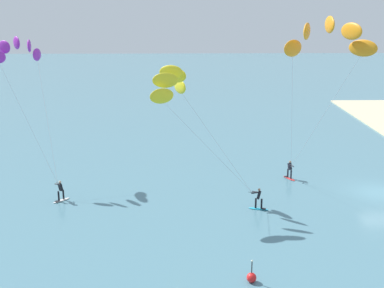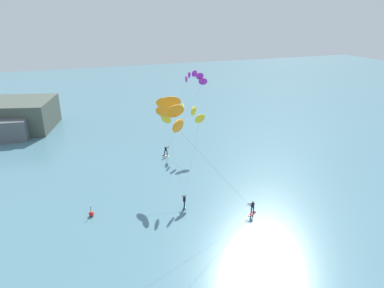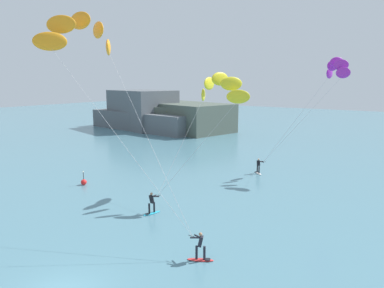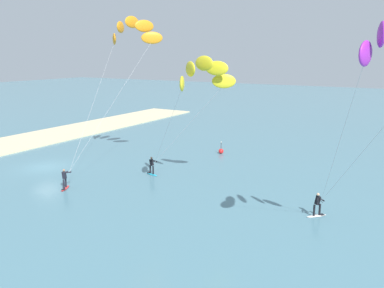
{
  "view_description": "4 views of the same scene",
  "coord_description": "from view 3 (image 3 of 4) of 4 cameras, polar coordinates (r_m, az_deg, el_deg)",
  "views": [
    {
      "loc": [
        -38.62,
        16.25,
        15.08
      ],
      "look_at": [
        -2.88,
        15.48,
        5.07
      ],
      "focal_mm": 47.15,
      "sensor_mm": 36.0,
      "label": 1
    },
    {
      "loc": [
        -13.89,
        -22.09,
        21.57
      ],
      "look_at": [
        -1.24,
        13.53,
        6.61
      ],
      "focal_mm": 31.96,
      "sensor_mm": 36.0,
      "label": 2
    },
    {
      "loc": [
        13.17,
        -8.4,
        9.96
      ],
      "look_at": [
        -2.78,
        15.18,
        4.73
      ],
      "focal_mm": 32.24,
      "sensor_mm": 36.0,
      "label": 3
    },
    {
      "loc": [
        24.43,
        31.19,
        10.66
      ],
      "look_at": [
        0.36,
        16.9,
        4.33
      ],
      "focal_mm": 36.6,
      "sensor_mm": 36.0,
      "label": 4
    }
  ],
  "objects": [
    {
      "name": "kitesurfer_nearshore",
      "position": [
        24.07,
        -17.34,
        16.12
      ],
      "size": [
        11.0,
        6.2,
        14.31
      ],
      "color": "red",
      "rests_on": "ground"
    },
    {
      "name": "kitesurfer_mid_water",
      "position": [
        29.02,
        4.23,
        8.62
      ],
      "size": [
        5.54,
        8.86,
        10.67
      ],
      "color": "#23ADD1",
      "rests_on": "ground"
    },
    {
      "name": "kitesurfer_far_out",
      "position": [
        39.31,
        22.2,
        10.82
      ],
      "size": [
        8.74,
        7.16,
        12.39
      ],
      "color": "white",
      "rests_on": "ground"
    },
    {
      "name": "marker_buoy",
      "position": [
        35.24,
        -17.47,
        -6.0
      ],
      "size": [
        0.56,
        0.56,
        1.38
      ],
      "color": "red",
      "rests_on": "ground"
    },
    {
      "name": "distant_headland",
      "position": [
        73.6,
        -5.16,
        4.7
      ],
      "size": [
        31.29,
        18.75,
        8.02
      ],
      "color": "#565B60",
      "rests_on": "ground"
    }
  ]
}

